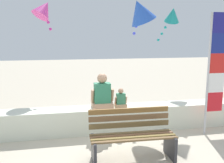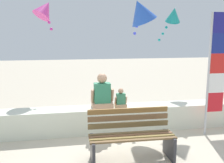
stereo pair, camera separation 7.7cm
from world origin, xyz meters
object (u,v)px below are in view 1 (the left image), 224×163
(park_bench, at_px, (132,137))
(person_child, at_px, (121,100))
(flag_banner, at_px, (214,67))
(kite_magenta, at_px, (44,9))
(kite_teal, at_px, (172,15))
(kite_blue, at_px, (140,11))
(person_adult, at_px, (102,95))

(park_bench, height_order, person_child, person_child)
(flag_banner, xyz_separation_m, kite_magenta, (-3.72, 2.35, 1.40))
(park_bench, relative_size, kite_magenta, 1.69)
(kite_magenta, bearing_deg, person_child, -45.46)
(person_child, height_order, kite_teal, kite_teal)
(kite_magenta, distance_m, kite_teal, 3.65)
(kite_blue, bearing_deg, kite_magenta, 154.93)
(person_adult, distance_m, kite_blue, 2.30)
(person_child, xyz_separation_m, kite_blue, (0.64, 0.66, 2.06))
(person_adult, bearing_deg, flag_banner, -13.42)
(kite_magenta, bearing_deg, park_bench, -62.86)
(park_bench, bearing_deg, flag_banner, 21.64)
(person_child, xyz_separation_m, kite_magenta, (-1.74, 1.77, 2.18))
(person_adult, distance_m, kite_magenta, 3.00)
(person_child, distance_m, kite_blue, 2.25)
(kite_teal, bearing_deg, park_bench, -124.08)
(kite_magenta, height_order, kite_teal, kite_magenta)
(flag_banner, height_order, kite_teal, kite_teal)
(park_bench, height_order, flag_banner, flag_banner)
(park_bench, relative_size, kite_teal, 1.48)
(person_adult, bearing_deg, kite_teal, 33.90)
(person_adult, height_order, kite_teal, kite_teal)
(park_bench, bearing_deg, person_adult, 102.82)
(flag_banner, relative_size, kite_teal, 2.61)
(person_child, bearing_deg, flag_banner, -16.25)
(park_bench, xyz_separation_m, kite_blue, (0.75, 2.06, 2.39))
(flag_banner, distance_m, kite_magenta, 4.62)
(person_adult, relative_size, kite_teal, 0.77)
(person_adult, relative_size, flag_banner, 0.30)
(kite_teal, bearing_deg, person_adult, -146.10)
(person_adult, xyz_separation_m, person_child, (0.43, 0.00, -0.14))
(person_child, bearing_deg, person_adult, -179.94)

